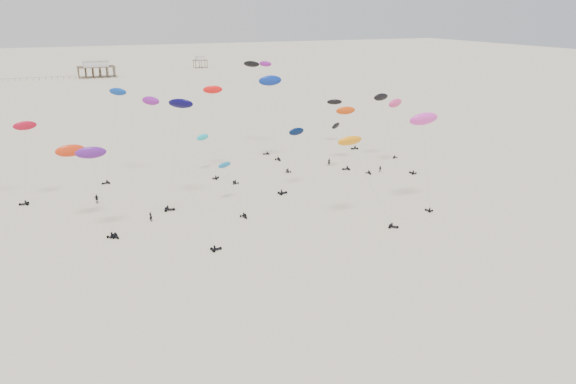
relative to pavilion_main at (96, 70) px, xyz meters
name	(u,v)px	position (x,y,z in m)	size (l,w,h in m)	color
ground_plane	(166,121)	(10.00, -150.00, -4.22)	(900.00, 900.00, 0.00)	beige
pavilion_main	(96,70)	(0.00, 0.00, 0.00)	(21.00, 13.00, 9.80)	brown
pavilion_small	(200,63)	(70.00, 30.00, -0.74)	(9.00, 7.00, 8.00)	brown
rig_0	(344,137)	(37.60, -232.24, 4.51)	(8.81, 9.13, 13.36)	black
rig_1	(212,150)	(6.79, -223.11, 1.98)	(6.58, 15.18, 15.25)	black
rig_2	(340,115)	(49.89, -207.39, 4.92)	(5.89, 11.30, 14.46)	black
rig_3	(232,185)	(3.95, -247.65, 0.73)	(3.56, 12.72, 12.41)	black
rig_4	(76,161)	(-24.76, -245.70, 8.19)	(9.11, 12.18, 16.96)	black
rig_5	(213,105)	(7.85, -221.94, 12.71)	(5.10, 7.94, 21.53)	black
rig_6	(356,154)	(22.76, -264.07, 9.13)	(9.83, 9.07, 17.54)	black
rig_7	(292,153)	(19.41, -241.93, 4.55)	(7.47, 4.11, 14.12)	black
rig_8	(398,113)	(51.84, -233.82, 9.65)	(5.58, 11.82, 17.96)	black
rig_10	(254,77)	(25.82, -200.46, 16.11)	(5.03, 13.50, 25.50)	black
rig_11	(173,152)	(-9.44, -257.75, 11.14)	(9.26, 16.28, 27.02)	black
rig_12	(383,105)	(52.74, -225.40, 10.27)	(7.77, 3.70, 17.76)	black
rig_13	(346,120)	(41.71, -225.54, 7.19)	(7.20, 9.72, 15.43)	black
rig_14	(178,125)	(-4.89, -241.47, 12.50)	(8.43, 6.87, 22.13)	black
rig_15	(272,90)	(24.18, -218.52, 14.93)	(6.20, 12.75, 23.43)	black
rig_16	(95,168)	(-22.05, -252.22, 8.34)	(5.80, 4.41, 16.50)	black
rig_17	(25,144)	(-33.48, -227.76, 8.37)	(5.57, 3.58, 17.32)	black
rig_18	(424,123)	(39.41, -261.25, 12.94)	(6.96, 6.64, 19.74)	black
rig_19	(270,98)	(27.89, -207.63, 11.20)	(4.62, 17.08, 26.79)	black
rig_20	(115,110)	(-14.06, -217.10, 12.21)	(8.28, 6.96, 21.58)	black
spectator_0	(151,221)	(-12.76, -248.57, -4.22)	(0.79, 0.54, 2.17)	black
spectator_1	(380,172)	(45.62, -236.93, -4.22)	(0.94, 0.55, 1.93)	black
spectator_2	(97,203)	(-21.27, -233.66, -4.22)	(1.37, 0.74, 2.32)	black
spectator_3	(329,165)	(36.85, -226.17, -4.22)	(0.79, 0.55, 2.18)	black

